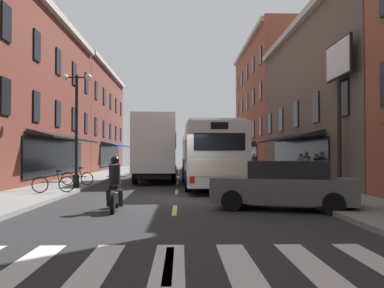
{
  "coord_description": "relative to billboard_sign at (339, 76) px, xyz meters",
  "views": [
    {
      "loc": [
        0.19,
        -16.86,
        1.71
      ],
      "look_at": [
        0.7,
        3.01,
        2.18
      ],
      "focal_mm": 40.78,
      "sensor_mm": 36.0,
      "label": 1
    }
  ],
  "objects": [
    {
      "name": "sedan_near",
      "position": [
        -8.27,
        20.01,
        -4.42
      ],
      "size": [
        2.05,
        4.48,
        1.29
      ],
      "color": "navy",
      "rests_on": "ground"
    },
    {
      "name": "bicycle_near",
      "position": [
        -12.13,
        3.61,
        -4.59
      ],
      "size": [
        1.69,
        0.5,
        0.91
      ],
      "color": "black",
      "rests_on": "sidewalk_left"
    },
    {
      "name": "billboard_sign",
      "position": [
        0.0,
        0.0,
        0.0
      ],
      "size": [
        0.4,
        2.88,
        6.51
      ],
      "color": "black",
      "rests_on": "sidewalk_right"
    },
    {
      "name": "lane_centre_dashes",
      "position": [
        -7.05,
        -2.05,
        -5.09
      ],
      "size": [
        0.14,
        73.9,
        0.01
      ],
      "color": "#DBCC4C",
      "rests_on": "ground"
    },
    {
      "name": "motorcycle_rider",
      "position": [
        -8.86,
        -5.4,
        -4.38
      ],
      "size": [
        0.62,
        2.07,
        1.66
      ],
      "color": "black",
      "rests_on": "ground"
    },
    {
      "name": "transit_bus",
      "position": [
        -5.41,
        4.4,
        -3.41
      ],
      "size": [
        2.76,
        11.61,
        3.21
      ],
      "color": "silver",
      "rests_on": "ground"
    },
    {
      "name": "street_lamp_twin",
      "position": [
        -11.8,
        2.0,
        -1.98
      ],
      "size": [
        1.42,
        0.32,
        5.38
      ],
      "color": "black",
      "rests_on": "sidewalk_left"
    },
    {
      "name": "box_truck",
      "position": [
        -8.42,
        8.18,
        -3.05
      ],
      "size": [
        2.61,
        8.21,
        3.96
      ],
      "color": "#B21E19",
      "rests_on": "ground"
    },
    {
      "name": "pedestrian_far",
      "position": [
        -1.56,
        12.81,
        -4.11
      ],
      "size": [
        0.36,
        0.36,
        1.65
      ],
      "rotation": [
        0.0,
        0.0,
        5.44
      ],
      "color": "#33663F",
      "rests_on": "sidewalk_right"
    },
    {
      "name": "ground_plane",
      "position": [
        -7.05,
        -1.8,
        -5.14
      ],
      "size": [
        34.8,
        80.0,
        0.1
      ],
      "primitive_type": "cube",
      "color": "#28282B"
    },
    {
      "name": "crosswalk_near",
      "position": [
        -7.05,
        -11.8,
        -5.09
      ],
      "size": [
        7.1,
        2.8,
        0.01
      ],
      "color": "silver",
      "rests_on": "ground"
    },
    {
      "name": "sedan_mid",
      "position": [
        -3.62,
        -5.3,
        -4.34
      ],
      "size": [
        4.66,
        3.11,
        1.51
      ],
      "color": "#515154",
      "rests_on": "ground"
    },
    {
      "name": "pedestrian_mid",
      "position": [
        -0.19,
        5.41,
        -4.13
      ],
      "size": [
        0.36,
        0.36,
        1.62
      ],
      "rotation": [
        0.0,
        0.0,
        5.65
      ],
      "color": "black",
      "rests_on": "sidewalk_right"
    },
    {
      "name": "bicycle_mid",
      "position": [
        -12.09,
        -0.61,
        -4.59
      ],
      "size": [
        1.68,
        0.56,
        0.91
      ],
      "color": "black",
      "rests_on": "sidewalk_left"
    },
    {
      "name": "sidewalk_left",
      "position": [
        -12.95,
        -1.8,
        -5.02
      ],
      "size": [
        3.0,
        80.0,
        0.14
      ],
      "primitive_type": "cube",
      "color": "gray",
      "rests_on": "ground"
    },
    {
      "name": "sidewalk_right",
      "position": [
        -1.15,
        -1.8,
        -5.02
      ],
      "size": [
        3.0,
        80.0,
        0.14
      ],
      "primitive_type": "cube",
      "color": "gray",
      "rests_on": "ground"
    },
    {
      "name": "pedestrian_near",
      "position": [
        -0.17,
        4.38,
        -4.04
      ],
      "size": [
        0.43,
        0.53,
        1.72
      ],
      "rotation": [
        0.0,
        0.0,
        5.87
      ],
      "color": "#66387F",
      "rests_on": "sidewalk_right"
    }
  ]
}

